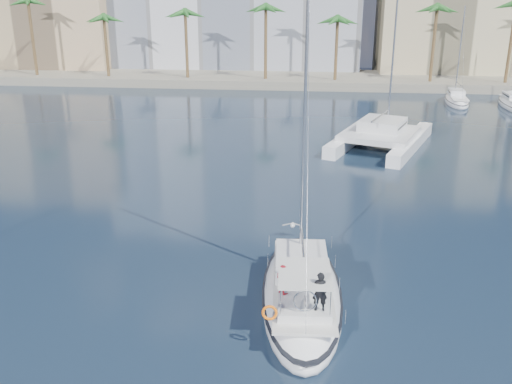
# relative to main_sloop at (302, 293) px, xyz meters

# --- Properties ---
(ground) EXTENTS (160.00, 160.00, 0.00)m
(ground) POSITION_rel_main_sloop_xyz_m (-2.24, 3.22, -0.52)
(ground) COLOR black
(ground) RESTS_ON ground
(quay) EXTENTS (120.00, 14.00, 1.20)m
(quay) POSITION_rel_main_sloop_xyz_m (-2.24, 64.22, 0.08)
(quay) COLOR gray
(quay) RESTS_ON ground
(building_tan_left) EXTENTS (22.00, 14.00, 22.00)m
(building_tan_left) POSITION_rel_main_sloop_xyz_m (-44.24, 72.22, 10.48)
(building_tan_left) COLOR tan
(building_tan_left) RESTS_ON ground
(building_beige) EXTENTS (20.00, 14.00, 20.00)m
(building_beige) POSITION_rel_main_sloop_xyz_m (19.76, 73.22, 9.48)
(building_beige) COLOR tan
(building_beige) RESTS_ON ground
(palm_left) EXTENTS (3.60, 3.60, 12.30)m
(palm_left) POSITION_rel_main_sloop_xyz_m (-36.24, 60.22, 9.76)
(palm_left) COLOR brown
(palm_left) RESTS_ON ground
(palm_centre) EXTENTS (3.60, 3.60, 12.30)m
(palm_centre) POSITION_rel_main_sloop_xyz_m (-2.24, 60.22, 9.76)
(palm_centre) COLOR brown
(palm_centre) RESTS_ON ground
(main_sloop) EXTENTS (4.30, 11.58, 16.90)m
(main_sloop) POSITION_rel_main_sloop_xyz_m (0.00, 0.00, 0.00)
(main_sloop) COLOR white
(main_sloop) RESTS_ON ground
(catamaran) EXTENTS (10.83, 14.73, 19.17)m
(catamaran) POSITION_rel_main_sloop_xyz_m (6.29, 28.39, 0.65)
(catamaran) COLOR white
(catamaran) RESTS_ON ground
(seagull) EXTENTS (1.22, 0.53, 0.23)m
(seagull) POSITION_rel_main_sloop_xyz_m (-0.75, 7.26, 0.27)
(seagull) COLOR silver
(seagull) RESTS_ON ground
(moored_yacht_a) EXTENTS (3.37, 9.52, 11.90)m
(moored_yacht_a) POSITION_rel_main_sloop_xyz_m (17.76, 50.22, -0.52)
(moored_yacht_a) COLOR white
(moored_yacht_a) RESTS_ON ground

